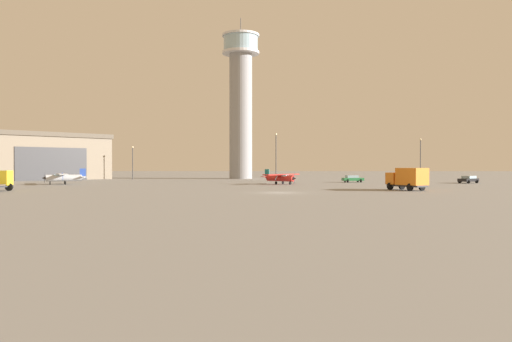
{
  "coord_description": "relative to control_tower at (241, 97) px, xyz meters",
  "views": [
    {
      "loc": [
        -1.63,
        -60.79,
        3.44
      ],
      "look_at": [
        -3.57,
        34.93,
        2.2
      ],
      "focal_mm": 34.92,
      "sensor_mm": 36.0,
      "label": 1
    }
  ],
  "objects": [
    {
      "name": "car_black",
      "position": [
        43.67,
        -28.55,
        -19.17
      ],
      "size": [
        4.53,
        4.12,
        1.37
      ],
      "rotation": [
        0.0,
        0.0,
        3.81
      ],
      "color": "black",
      "rests_on": "ground_plane"
    },
    {
      "name": "light_post_north",
      "position": [
        8.2,
        -20.17,
        -14.15
      ],
      "size": [
        0.44,
        0.44,
        9.82
      ],
      "color": "#38383D",
      "rests_on": "ground_plane"
    },
    {
      "name": "light_post_east",
      "position": [
        -24.99,
        -5.85,
        -15.24
      ],
      "size": [
        0.44,
        0.44,
        7.74
      ],
      "color": "#38383D",
      "rests_on": "ground_plane"
    },
    {
      "name": "ground_plane",
      "position": [
        7.81,
        -60.52,
        -19.91
      ],
      "size": [
        400.0,
        400.0,
        0.0
      ],
      "primitive_type": "plane",
      "color": "gray"
    },
    {
      "name": "light_post_west",
      "position": [
        41.11,
        -8.14,
        -14.39
      ],
      "size": [
        0.44,
        0.44,
        9.36
      ],
      "color": "#38383D",
      "rests_on": "ground_plane"
    },
    {
      "name": "airplane_red",
      "position": [
        8.61,
        -34.66,
        -18.69
      ],
      "size": [
        6.96,
        7.71,
        2.63
      ],
      "rotation": [
        0.0,
        0.0,
        5.6
      ],
      "color": "red",
      "rests_on": "ground_plane"
    },
    {
      "name": "car_green",
      "position": [
        22.96,
        -24.63,
        -19.17
      ],
      "size": [
        4.27,
        2.71,
        1.37
      ],
      "rotation": [
        0.0,
        0.0,
        0.19
      ],
      "color": "#287A42",
      "rests_on": "ground_plane"
    },
    {
      "name": "control_tower",
      "position": [
        0.0,
        0.0,
        0.0
      ],
      "size": [
        9.03,
        9.03,
        39.12
      ],
      "color": "gray",
      "rests_on": "ground_plane"
    },
    {
      "name": "truck_box_orange",
      "position": [
        25.1,
        -54.62,
        -18.27
      ],
      "size": [
        4.85,
        6.0,
        3.0
      ],
      "rotation": [
        0.0,
        0.0,
        2.09
      ],
      "color": "#38383D",
      "rests_on": "ground_plane"
    },
    {
      "name": "hangar",
      "position": [
        -46.39,
        -8.06,
        -14.6
      ],
      "size": [
        32.53,
        32.81,
        10.59
      ],
      "rotation": [
        0.0,
        0.0,
        -0.77
      ],
      "color": "#7A6B56",
      "rests_on": "ground_plane"
    },
    {
      "name": "airplane_silver",
      "position": [
        -28.77,
        -35.9,
        -18.63
      ],
      "size": [
        7.14,
        8.95,
        2.75
      ],
      "rotation": [
        0.0,
        0.0,
        3.59
      ],
      "color": "#B7BABF",
      "rests_on": "ground_plane"
    }
  ]
}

